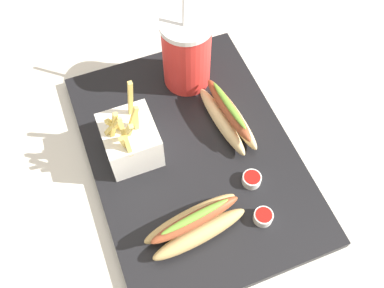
% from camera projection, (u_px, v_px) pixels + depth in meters
% --- Properties ---
extents(ground_plane, '(2.40, 2.40, 0.02)m').
position_uv_depth(ground_plane, '(192.00, 160.00, 0.79)').
color(ground_plane, silver).
extents(food_tray, '(0.49, 0.35, 0.02)m').
position_uv_depth(food_tray, '(192.00, 155.00, 0.77)').
color(food_tray, black).
rests_on(food_tray, ground_plane).
extents(soda_cup, '(0.09, 0.09, 0.24)m').
position_uv_depth(soda_cup, '(187.00, 52.00, 0.78)').
color(soda_cup, red).
rests_on(soda_cup, food_tray).
extents(fries_basket, '(0.10, 0.09, 0.16)m').
position_uv_depth(fries_basket, '(130.00, 140.00, 0.73)').
color(fries_basket, white).
rests_on(fries_basket, food_tray).
extents(hot_dog_1, '(0.08, 0.17, 0.06)m').
position_uv_depth(hot_dog_1, '(195.00, 225.00, 0.67)').
color(hot_dog_1, tan).
rests_on(hot_dog_1, food_tray).
extents(hot_dog_2, '(0.16, 0.07, 0.06)m').
position_uv_depth(hot_dog_2, '(228.00, 116.00, 0.77)').
color(hot_dog_2, '#E5C689').
rests_on(hot_dog_2, food_tray).
extents(ketchup_cup_1, '(0.03, 0.03, 0.02)m').
position_uv_depth(ketchup_cup_1, '(252.00, 179.00, 0.72)').
color(ketchup_cup_1, white).
rests_on(ketchup_cup_1, food_tray).
extents(ketchup_cup_2, '(0.03, 0.03, 0.02)m').
position_uv_depth(ketchup_cup_2, '(263.00, 217.00, 0.69)').
color(ketchup_cup_2, white).
rests_on(ketchup_cup_2, food_tray).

